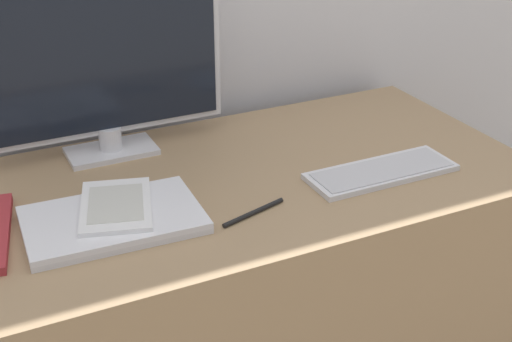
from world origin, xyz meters
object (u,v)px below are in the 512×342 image
Objects in this scene: keyboard at (381,172)px; pen at (254,212)px; laptop at (113,220)px; ereader at (116,205)px; monitor at (102,59)px.

pen is at bearing -174.00° from keyboard.
laptop is 0.03m from ereader.
ereader reaches higher than laptop.
monitor is at bearing 143.86° from keyboard.
pen is (-0.31, -0.03, -0.00)m from keyboard.
keyboard is at bearing -4.60° from laptop.
monitor is at bearing 76.53° from ereader.
monitor is 0.47m from pen.
keyboard is 0.57m from laptop.
ereader is (-0.07, -0.28, -0.19)m from monitor.
laptop is at bearing -120.94° from ereader.
monitor is 0.35m from ereader.
pen is (0.25, -0.08, -0.01)m from laptop.
pen is (0.24, -0.10, -0.02)m from ereader.
ereader is (-0.55, 0.07, 0.02)m from keyboard.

